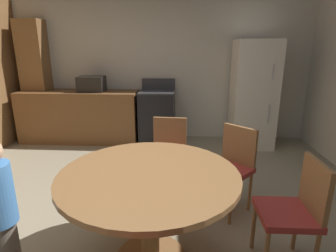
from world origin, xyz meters
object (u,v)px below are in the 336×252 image
Objects in this scene: oven_range at (157,116)px; chair_northeast at (232,164)px; chair_east at (296,208)px; chair_north at (169,152)px; refrigerator at (253,95)px; microwave at (92,84)px; dining_table at (149,191)px.

oven_range is 1.26× the size of chair_northeast.
chair_east is 1.45m from chair_north.
chair_north is (-0.66, 0.29, 0.00)m from chair_northeast.
oven_range is at bearing -111.58° from chair_northeast.
chair_east is 1.00× the size of chair_northeast.
chair_north is (-1.31, -1.71, -0.38)m from refrigerator.
refrigerator reaches higher than chair_east.
microwave is 0.51× the size of chair_east.
oven_range is 1.78m from chair_north.
dining_table is at bearing -64.44° from microwave.
microwave is at bearing -90.94° from chair_northeast.
chair_north is at bearing 85.65° from dining_table.
microwave is 2.33m from chair_north.
dining_table is at bearing 0.00° from chair_east.
chair_northeast is (0.74, 0.78, -0.11)m from dining_table.
refrigerator is at bearing -97.33° from chair_east.
chair_north reaches higher than dining_table.
chair_north is at bearing -47.52° from chair_east.
microwave is 0.34× the size of dining_table.
chair_north is at bearing -50.76° from microwave.
chair_north is at bearing -70.46° from chair_northeast.
chair_northeast is (-0.66, -2.00, -0.38)m from refrigerator.
oven_range is 2.26m from chair_northeast.
chair_east is at bearing 47.52° from chair_north.
oven_range is at bearing 178.09° from refrigerator.
chair_north is (0.30, -1.76, 0.03)m from oven_range.
chair_north is at bearing -80.39° from oven_range.
microwave is (-2.75, 0.05, 0.15)m from refrigerator.
chair_east is (-0.32, -2.76, -0.38)m from refrigerator.
chair_northeast is 0.72m from chair_north.
chair_northeast is at bearing -44.38° from microwave.
oven_range is 2.84m from dining_table.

